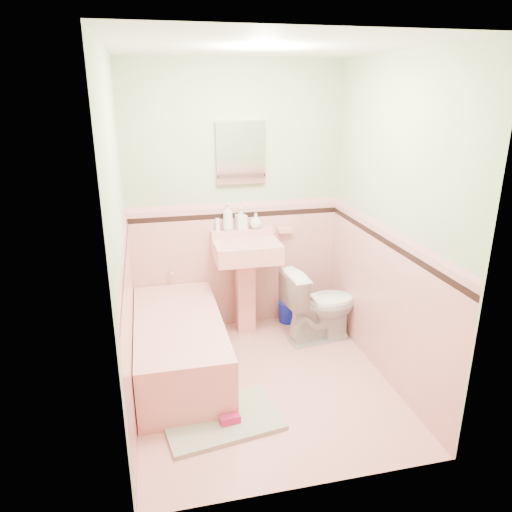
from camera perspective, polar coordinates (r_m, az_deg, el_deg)
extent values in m
plane|color=#EAA099|center=(4.02, 0.83, -14.77)|extent=(2.20, 2.20, 0.00)
plane|color=white|center=(3.34, 1.06, 23.59)|extent=(2.20, 2.20, 0.00)
plane|color=beige|center=(4.52, -2.45, 6.48)|extent=(2.50, 0.00, 2.50)
plane|color=beige|center=(2.49, 7.07, -4.57)|extent=(2.50, 0.00, 2.50)
plane|color=beige|center=(3.39, -15.73, 1.37)|extent=(0.00, 2.50, 2.50)
plane|color=beige|center=(3.83, 15.63, 3.44)|extent=(0.00, 2.50, 2.50)
plane|color=#ECA69E|center=(4.69, -2.31, -1.32)|extent=(2.00, 0.00, 2.00)
plane|color=#ECA69E|center=(2.82, 6.42, -16.65)|extent=(2.00, 0.00, 2.00)
plane|color=#ECA69E|center=(3.63, -14.61, -8.42)|extent=(0.00, 2.20, 2.20)
plane|color=#ECA69E|center=(4.05, 14.66, -5.45)|extent=(0.00, 2.20, 2.20)
plane|color=black|center=(4.53, -2.39, 4.82)|extent=(2.00, 0.00, 2.00)
plane|color=black|center=(2.56, 6.81, -7.08)|extent=(2.00, 0.00, 2.00)
plane|color=black|center=(3.43, -15.24, -0.67)|extent=(0.00, 2.20, 2.20)
plane|color=black|center=(3.86, 15.22, 1.58)|extent=(0.00, 2.20, 2.20)
plane|color=pink|center=(4.50, -2.40, 6.06)|extent=(2.00, 0.00, 2.00)
plane|color=pink|center=(2.51, 6.90, -5.04)|extent=(2.00, 0.00, 2.00)
plane|color=pink|center=(3.39, -15.38, 0.91)|extent=(0.00, 2.20, 2.20)
plane|color=pink|center=(3.83, 15.35, 3.00)|extent=(0.00, 2.20, 2.20)
cube|color=pink|center=(4.10, -9.02, -10.59)|extent=(0.70, 1.50, 0.45)
cylinder|color=silver|center=(4.58, -10.00, -1.74)|extent=(0.04, 0.12, 0.04)
cylinder|color=silver|center=(4.51, -1.54, 2.51)|extent=(0.02, 0.02, 0.10)
cube|color=white|center=(4.42, -1.81, 12.13)|extent=(0.45, 0.04, 0.56)
cube|color=pink|center=(4.66, 3.39, 3.05)|extent=(0.13, 0.08, 0.04)
imported|color=#B2B2B2|center=(4.47, -3.35, 4.62)|extent=(0.13, 0.13, 0.25)
imported|color=#B2B2B2|center=(4.50, -1.78, 4.45)|extent=(0.11, 0.11, 0.21)
imported|color=#B2B2B2|center=(4.54, -0.03, 4.19)|extent=(0.14, 0.14, 0.15)
cylinder|color=white|center=(4.48, -4.57, 3.72)|extent=(0.04, 0.04, 0.12)
imported|color=white|center=(4.52, 7.62, -5.69)|extent=(0.74, 0.48, 0.71)
cube|color=gray|center=(3.64, -4.11, -18.64)|extent=(0.88, 0.66, 0.03)
cube|color=#BF1E59|center=(3.56, -3.08, -18.74)|extent=(0.15, 0.08, 0.06)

